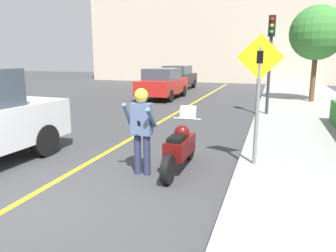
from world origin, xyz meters
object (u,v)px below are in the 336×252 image
(parked_car_red, at_px, (163,83))
(person_biker, at_px, (142,123))
(street_tree, at_px, (317,33))
(parked_car_black, at_px, (178,77))
(crossing_sign, at_px, (258,88))
(traffic_light, at_px, (271,46))
(motorcycle, at_px, (180,147))

(parked_car_red, bearing_deg, person_biker, -73.15)
(street_tree, xyz_separation_m, parked_car_black, (-8.37, 4.90, -2.55))
(crossing_sign, distance_m, traffic_light, 6.49)
(street_tree, relative_size, parked_car_black, 1.10)
(traffic_light, height_order, street_tree, street_tree)
(traffic_light, bearing_deg, parked_car_red, 144.39)
(motorcycle, bearing_deg, parked_car_red, 110.56)
(person_biker, height_order, crossing_sign, crossing_sign)
(motorcycle, relative_size, parked_car_red, 0.52)
(crossing_sign, distance_m, parked_car_red, 11.92)
(crossing_sign, relative_size, parked_car_black, 0.63)
(crossing_sign, bearing_deg, parked_car_red, 118.10)
(crossing_sign, xyz_separation_m, parked_car_black, (-6.25, 15.78, -0.86))
(traffic_light, relative_size, street_tree, 0.80)
(traffic_light, bearing_deg, person_biker, -106.51)
(street_tree, bearing_deg, motorcycle, -107.45)
(crossing_sign, bearing_deg, street_tree, 79.02)
(crossing_sign, xyz_separation_m, traffic_light, (0.08, 6.42, 0.97))
(parked_car_red, bearing_deg, traffic_light, -35.61)
(crossing_sign, relative_size, traffic_light, 0.72)
(traffic_light, distance_m, parked_car_red, 7.23)
(street_tree, distance_m, parked_car_black, 10.03)
(traffic_light, height_order, parked_car_black, traffic_light)
(motorcycle, height_order, parked_car_black, parked_car_black)
(crossing_sign, height_order, traffic_light, traffic_light)
(crossing_sign, bearing_deg, parked_car_black, 111.62)
(person_biker, bearing_deg, crossing_sign, 25.43)
(motorcycle, bearing_deg, traffic_light, 77.38)
(crossing_sign, height_order, parked_car_red, crossing_sign)
(street_tree, xyz_separation_m, parked_car_red, (-7.71, -0.39, -2.55))
(crossing_sign, distance_m, street_tree, 11.21)
(motorcycle, relative_size, traffic_light, 0.59)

